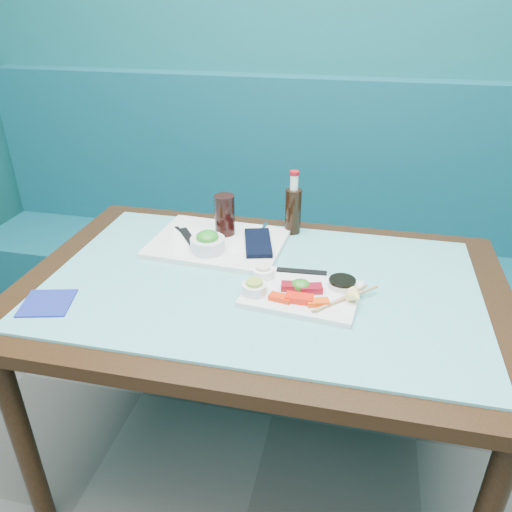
% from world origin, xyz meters
% --- Properties ---
extents(booth_bench, '(3.00, 0.56, 1.17)m').
position_xyz_m(booth_bench, '(0.00, 2.29, 0.37)').
color(booth_bench, '#0D4A57').
rests_on(booth_bench, ground).
extents(dining_table, '(1.40, 0.90, 0.75)m').
position_xyz_m(dining_table, '(0.00, 1.45, 0.67)').
color(dining_table, black).
rests_on(dining_table, ground).
extents(glass_top, '(1.22, 0.76, 0.01)m').
position_xyz_m(glass_top, '(0.00, 1.45, 0.75)').
color(glass_top, '#5CB4B8').
rests_on(glass_top, dining_table).
extents(sashimi_plate, '(0.33, 0.25, 0.02)m').
position_xyz_m(sashimi_plate, '(0.12, 1.39, 0.77)').
color(sashimi_plate, white).
rests_on(sashimi_plate, glass_top).
extents(salmon_left, '(0.06, 0.04, 0.01)m').
position_xyz_m(salmon_left, '(0.07, 1.34, 0.78)').
color(salmon_left, red).
rests_on(salmon_left, sashimi_plate).
extents(salmon_mid, '(0.07, 0.04, 0.02)m').
position_xyz_m(salmon_mid, '(0.12, 1.34, 0.78)').
color(salmon_mid, red).
rests_on(salmon_mid, sashimi_plate).
extents(salmon_right, '(0.06, 0.05, 0.01)m').
position_xyz_m(salmon_right, '(0.17, 1.34, 0.78)').
color(salmon_right, '#FF4B0A').
rests_on(salmon_right, sashimi_plate).
extents(tuna_left, '(0.06, 0.04, 0.02)m').
position_xyz_m(tuna_left, '(0.09, 1.40, 0.78)').
color(tuna_left, maroon).
rests_on(tuna_left, sashimi_plate).
extents(tuna_right, '(0.07, 0.05, 0.02)m').
position_xyz_m(tuna_right, '(0.15, 1.40, 0.78)').
color(tuna_right, maroon).
rests_on(tuna_right, sashimi_plate).
extents(seaweed_garnish, '(0.06, 0.06, 0.03)m').
position_xyz_m(seaweed_garnish, '(0.12, 1.40, 0.79)').
color(seaweed_garnish, '#29761B').
rests_on(seaweed_garnish, sashimi_plate).
extents(ramekin_wasabi, '(0.08, 0.08, 0.03)m').
position_xyz_m(ramekin_wasabi, '(-0.00, 1.36, 0.79)').
color(ramekin_wasabi, white).
rests_on(ramekin_wasabi, sashimi_plate).
extents(wasabi_fill, '(0.06, 0.06, 0.01)m').
position_xyz_m(wasabi_fill, '(-0.00, 1.36, 0.81)').
color(wasabi_fill, '#8EAE38').
rests_on(wasabi_fill, ramekin_wasabi).
extents(ramekin_ginger, '(0.07, 0.07, 0.03)m').
position_xyz_m(ramekin_ginger, '(0.00, 1.45, 0.79)').
color(ramekin_ginger, white).
rests_on(ramekin_ginger, sashimi_plate).
extents(ginger_fill, '(0.04, 0.04, 0.01)m').
position_xyz_m(ginger_fill, '(0.00, 1.45, 0.80)').
color(ginger_fill, beige).
rests_on(ginger_fill, ramekin_ginger).
extents(soy_dish, '(0.08, 0.08, 0.02)m').
position_xyz_m(soy_dish, '(0.23, 1.44, 0.78)').
color(soy_dish, white).
rests_on(soy_dish, sashimi_plate).
extents(soy_fill, '(0.08, 0.08, 0.01)m').
position_xyz_m(soy_fill, '(0.23, 1.44, 0.79)').
color(soy_fill, black).
rests_on(soy_fill, soy_dish).
extents(lemon_wedge, '(0.06, 0.06, 0.04)m').
position_xyz_m(lemon_wedge, '(0.27, 1.36, 0.80)').
color(lemon_wedge, '#FFE678').
rests_on(lemon_wedge, sashimi_plate).
extents(chopstick_sleeve, '(0.15, 0.03, 0.00)m').
position_xyz_m(chopstick_sleeve, '(0.11, 1.50, 0.78)').
color(chopstick_sleeve, black).
rests_on(chopstick_sleeve, sashimi_plate).
extents(wooden_chopstick_a, '(0.13, 0.16, 0.01)m').
position_xyz_m(wooden_chopstick_a, '(0.23, 1.38, 0.78)').
color(wooden_chopstick_a, '#997D48').
rests_on(wooden_chopstick_a, sashimi_plate).
extents(wooden_chopstick_b, '(0.17, 0.16, 0.01)m').
position_xyz_m(wooden_chopstick_b, '(0.24, 1.38, 0.78)').
color(wooden_chopstick_b, '#AB8450').
rests_on(wooden_chopstick_b, sashimi_plate).
extents(serving_tray, '(0.44, 0.34, 0.02)m').
position_xyz_m(serving_tray, '(-0.19, 1.64, 0.77)').
color(serving_tray, white).
rests_on(serving_tray, glass_top).
extents(paper_placemat, '(0.35, 0.29, 0.00)m').
position_xyz_m(paper_placemat, '(-0.19, 1.64, 0.77)').
color(paper_placemat, white).
rests_on(paper_placemat, serving_tray).
extents(seaweed_bowl, '(0.12, 0.12, 0.04)m').
position_xyz_m(seaweed_bowl, '(-0.20, 1.57, 0.80)').
color(seaweed_bowl, silver).
rests_on(seaweed_bowl, serving_tray).
extents(seaweed_salad, '(0.09, 0.09, 0.04)m').
position_xyz_m(seaweed_salad, '(-0.20, 1.57, 0.82)').
color(seaweed_salad, '#238D20').
rests_on(seaweed_salad, seaweed_bowl).
extents(cola_glass, '(0.09, 0.09, 0.14)m').
position_xyz_m(cola_glass, '(-0.18, 1.70, 0.84)').
color(cola_glass, black).
rests_on(cola_glass, serving_tray).
extents(navy_pouch, '(0.13, 0.20, 0.01)m').
position_xyz_m(navy_pouch, '(-0.05, 1.64, 0.78)').
color(navy_pouch, black).
rests_on(navy_pouch, serving_tray).
extents(fork, '(0.01, 0.10, 0.01)m').
position_xyz_m(fork, '(-0.06, 1.75, 0.78)').
color(fork, silver).
rests_on(fork, serving_tray).
extents(black_chopstick_a, '(0.15, 0.15, 0.01)m').
position_xyz_m(black_chopstick_a, '(-0.29, 1.63, 0.78)').
color(black_chopstick_a, black).
rests_on(black_chopstick_a, serving_tray).
extents(black_chopstick_b, '(0.15, 0.16, 0.01)m').
position_xyz_m(black_chopstick_b, '(-0.28, 1.63, 0.78)').
color(black_chopstick_b, black).
rests_on(black_chopstick_b, serving_tray).
extents(tray_sleeve, '(0.12, 0.15, 0.00)m').
position_xyz_m(tray_sleeve, '(-0.28, 1.63, 0.78)').
color(tray_sleeve, black).
rests_on(tray_sleeve, serving_tray).
extents(cola_bottle_body, '(0.06, 0.06, 0.16)m').
position_xyz_m(cola_bottle_body, '(0.04, 1.79, 0.84)').
color(cola_bottle_body, black).
rests_on(cola_bottle_body, glass_top).
extents(cola_bottle_neck, '(0.03, 0.03, 0.05)m').
position_xyz_m(cola_bottle_neck, '(0.04, 1.79, 0.94)').
color(cola_bottle_neck, white).
rests_on(cola_bottle_neck, cola_bottle_body).
extents(cola_bottle_cap, '(0.03, 0.03, 0.01)m').
position_xyz_m(cola_bottle_cap, '(0.04, 1.79, 0.97)').
color(cola_bottle_cap, '#B70B15').
rests_on(cola_bottle_cap, cola_bottle_neck).
extents(blue_napkin, '(0.16, 0.16, 0.01)m').
position_xyz_m(blue_napkin, '(-0.54, 1.21, 0.76)').
color(blue_napkin, navy).
rests_on(blue_napkin, glass_top).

